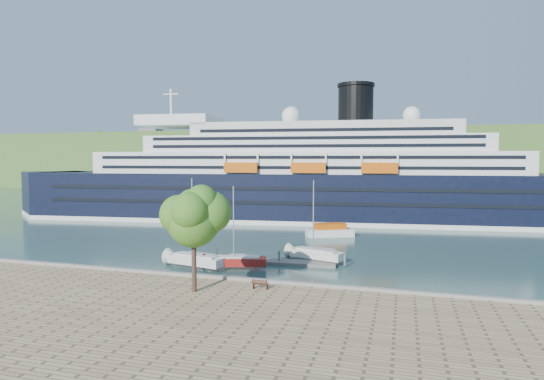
{
  "coord_description": "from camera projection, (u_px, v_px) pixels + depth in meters",
  "views": [
    {
      "loc": [
        18.8,
        -41.9,
        13.1
      ],
      "look_at": [
        -2.19,
        30.0,
        7.86
      ],
      "focal_mm": 30.0,
      "sensor_mm": 36.0,
      "label": 1
    }
  ],
  "objects": [
    {
      "name": "ground",
      "position": [
        210.0,
        287.0,
        46.29
      ],
      "size": [
        400.0,
        400.0,
        0.0
      ],
      "primitive_type": "plane",
      "color": "#2B4C46",
      "rests_on": "ground"
    },
    {
      "name": "far_hillside",
      "position": [
        356.0,
        161.0,
        184.31
      ],
      "size": [
        400.0,
        50.0,
        24.0
      ],
      "primitive_type": "cube",
      "color": "#3C6026",
      "rests_on": "ground"
    },
    {
      "name": "quay_coping",
      "position": [
        209.0,
        276.0,
        46.02
      ],
      "size": [
        220.0,
        0.5,
        0.3
      ],
      "primitive_type": "cube",
      "color": "slate",
      "rests_on": "promenade"
    },
    {
      "name": "cruise_ship",
      "position": [
        291.0,
        153.0,
        95.87
      ],
      "size": [
        127.68,
        32.46,
        28.39
      ],
      "primitive_type": null,
      "rotation": [
        0.0,
        0.0,
        0.11
      ],
      "color": "black",
      "rests_on": "ground"
    },
    {
      "name": "park_bench",
      "position": [
        260.0,
        284.0,
        42.1
      ],
      "size": [
        1.58,
        0.73,
        0.99
      ],
      "primitive_type": null,
      "rotation": [
        0.0,
        0.0,
        0.07
      ],
      "color": "#462314",
      "rests_on": "promenade"
    },
    {
      "name": "promenade_tree",
      "position": [
        194.0,
        234.0,
        40.91
      ],
      "size": [
        6.36,
        6.36,
        10.54
      ],
      "primitive_type": null,
      "color": "#346A1C",
      "rests_on": "promenade"
    },
    {
      "name": "floating_pontoon",
      "position": [
        263.0,
        261.0,
        56.93
      ],
      "size": [
        18.32,
        3.22,
        0.41
      ],
      "primitive_type": null,
      "rotation": [
        0.0,
        0.0,
        0.05
      ],
      "color": "slate",
      "rests_on": "ground"
    },
    {
      "name": "sailboat_white_near",
      "position": [
        196.0,
        226.0,
        53.54
      ],
      "size": [
        8.22,
        3.84,
        10.24
      ],
      "primitive_type": null,
      "rotation": [
        0.0,
        0.0,
        -0.21
      ],
      "color": "silver",
      "rests_on": "ground"
    },
    {
      "name": "sailboat_red",
      "position": [
        238.0,
        230.0,
        53.26
      ],
      "size": [
        7.58,
        3.83,
        9.43
      ],
      "primitive_type": null,
      "rotation": [
        0.0,
        0.0,
        0.26
      ],
      "color": "maroon",
      "rests_on": "ground"
    },
    {
      "name": "sailboat_white_far",
      "position": [
        317.0,
        223.0,
        57.02
      ],
      "size": [
        7.92,
        4.4,
        9.86
      ],
      "primitive_type": null,
      "rotation": [
        0.0,
        0.0,
        -0.32
      ],
      "color": "silver",
      "rests_on": "ground"
    },
    {
      "name": "tender_launch",
      "position": [
        330.0,
        230.0,
        76.25
      ],
      "size": [
        8.35,
        5.82,
        2.2
      ],
      "primitive_type": null,
      "rotation": [
        0.0,
        0.0,
        0.44
      ],
      "color": "#CC540C",
      "rests_on": "ground"
    }
  ]
}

